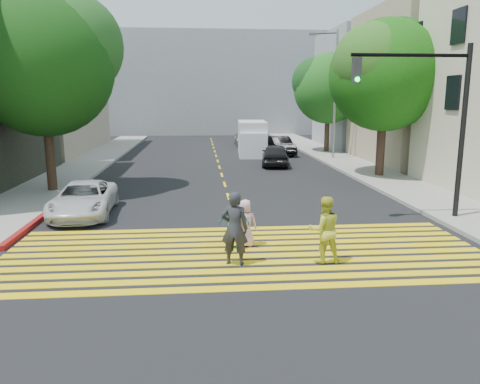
{
  "coord_description": "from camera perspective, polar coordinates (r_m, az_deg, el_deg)",
  "views": [
    {
      "loc": [
        -1.22,
        -11.17,
        4.25
      ],
      "look_at": [
        0.0,
        3.0,
        1.4
      ],
      "focal_mm": 35.0,
      "sensor_mm": 36.0,
      "label": 1
    }
  ],
  "objects": [
    {
      "name": "curb_red",
      "position": [
        18.55,
        -22.63,
        -2.55
      ],
      "size": [
        0.2,
        8.0,
        0.16
      ],
      "primitive_type": "cube",
      "color": "maroon",
      "rests_on": "ground"
    },
    {
      "name": "sidewalk_right",
      "position": [
        28.22,
        15.29,
        2.42
      ],
      "size": [
        3.0,
        60.0,
        0.15
      ],
      "primitive_type": "cube",
      "color": "gray",
      "rests_on": "ground"
    },
    {
      "name": "white_sedan",
      "position": [
        18.14,
        -18.52,
        -0.82
      ],
      "size": [
        2.25,
        4.53,
        1.23
      ],
      "primitive_type": "imported",
      "rotation": [
        0.0,
        0.0,
        0.05
      ],
      "color": "silver",
      "rests_on": "ground"
    },
    {
      "name": "building_right_grey",
      "position": [
        44.25,
        16.94,
        11.82
      ],
      "size": [
        10.0,
        10.0,
        10.0
      ],
      "primitive_type": "cube",
      "color": "gray",
      "rests_on": "ground"
    },
    {
      "name": "pedestrian_child",
      "position": [
        13.58,
        0.64,
        -3.82
      ],
      "size": [
        0.72,
        0.5,
        1.4
      ],
      "primitive_type": "imported",
      "rotation": [
        0.0,
        0.0,
        3.06
      ],
      "color": "#F4B2C8",
      "rests_on": "ground"
    },
    {
      "name": "white_van",
      "position": [
        35.8,
        1.49,
        6.45
      ],
      "size": [
        2.37,
        5.53,
        2.55
      ],
      "rotation": [
        0.0,
        0.0,
        -0.06
      ],
      "color": "silver",
      "rests_on": "ground"
    },
    {
      "name": "lane_line",
      "position": [
        33.95,
        -2.84,
        4.13
      ],
      "size": [
        0.12,
        34.4,
        0.01
      ],
      "color": "yellow",
      "rests_on": "ground"
    },
    {
      "name": "ground",
      "position": [
        12.01,
        1.25,
        -9.39
      ],
      "size": [
        120.0,
        120.0,
        0.0
      ],
      "primitive_type": "plane",
      "color": "black"
    },
    {
      "name": "pedestrian_extra",
      "position": [
        13.33,
        -0.72,
        -3.86
      ],
      "size": [
        0.95,
        0.59,
        1.51
      ],
      "primitive_type": "imported",
      "rotation": [
        0.0,
        0.0,
        2.87
      ],
      "color": "teal",
      "rests_on": "ground"
    },
    {
      "name": "sidewalk_left",
      "position": [
        34.21,
        -17.22,
        3.81
      ],
      "size": [
        3.0,
        40.0,
        0.15
      ],
      "primitive_type": "cube",
      "color": "gray",
      "rests_on": "ground"
    },
    {
      "name": "backdrop_block",
      "position": [
        59.2,
        -3.85,
        12.99
      ],
      "size": [
        30.0,
        8.0,
        12.0
      ],
      "primitive_type": "cube",
      "color": "gray",
      "rests_on": "ground"
    },
    {
      "name": "pedestrian_man",
      "position": [
        12.05,
        -0.67,
        -4.46
      ],
      "size": [
        0.8,
        0.62,
        1.94
      ],
      "primitive_type": "imported",
      "rotation": [
        0.0,
        0.0,
        2.89
      ],
      "color": "#28282F",
      "rests_on": "ground"
    },
    {
      "name": "silver_car",
      "position": [
        43.48,
        0.68,
        6.63
      ],
      "size": [
        1.94,
        4.76,
        1.38
      ],
      "primitive_type": "imported",
      "rotation": [
        0.0,
        0.0,
        3.14
      ],
      "color": "#A4A5A8",
      "rests_on": "ground"
    },
    {
      "name": "dark_car_parked",
      "position": [
        36.1,
        4.88,
        5.65
      ],
      "size": [
        1.94,
        4.41,
        1.41
      ],
      "primitive_type": "imported",
      "rotation": [
        0.0,
        0.0,
        0.11
      ],
      "color": "black",
      "rests_on": "ground"
    },
    {
      "name": "tree_right_near",
      "position": [
        26.51,
        17.36,
        14.07
      ],
      "size": [
        7.58,
        7.54,
        8.5
      ],
      "rotation": [
        0.0,
        0.0,
        0.37
      ],
      "color": "#311E14",
      "rests_on": "ground"
    },
    {
      "name": "tree_right_far",
      "position": [
        37.82,
        10.87,
        12.72
      ],
      "size": [
        6.99,
        6.71,
        7.85
      ],
      "rotation": [
        0.0,
        0.0,
        -0.28
      ],
      "color": "#473426",
      "rests_on": "ground"
    },
    {
      "name": "tree_left",
      "position": [
        22.83,
        -22.73,
        14.82
      ],
      "size": [
        7.66,
        7.48,
        8.86
      ],
      "rotation": [
        0.0,
        0.0,
        0.25
      ],
      "color": "black",
      "rests_on": "ground"
    },
    {
      "name": "crosswalk",
      "position": [
        13.2,
        0.65,
        -7.42
      ],
      "size": [
        13.4,
        5.3,
        0.01
      ],
      "color": "yellow",
      "rests_on": "ground"
    },
    {
      "name": "building_left_tan",
      "position": [
        41.87,
        -26.14,
        11.22
      ],
      "size": [
        12.0,
        16.0,
        10.0
      ],
      "primitive_type": "cube",
      "color": "tan",
      "rests_on": "ground"
    },
    {
      "name": "pedestrian_woman",
      "position": [
        12.41,
        10.25,
        -4.56
      ],
      "size": [
        0.89,
        0.7,
        1.78
      ],
      "primitive_type": "imported",
      "rotation": [
        0.0,
        0.0,
        3.18
      ],
      "color": "gold",
      "rests_on": "ground"
    },
    {
      "name": "building_right_tan",
      "position": [
        34.26,
        23.85,
        11.64
      ],
      "size": [
        10.0,
        10.0,
        10.0
      ],
      "primitive_type": "cube",
      "color": "tan",
      "rests_on": "ground"
    },
    {
      "name": "traffic_signal",
      "position": [
        17.33,
        22.48,
        9.39
      ],
      "size": [
        4.13,
        0.35,
        6.05
      ],
      "rotation": [
        0.0,
        0.0,
        -0.01
      ],
      "color": "black",
      "rests_on": "ground"
    },
    {
      "name": "dark_car_near",
      "position": [
        30.17,
        4.31,
        4.55
      ],
      "size": [
        2.25,
        4.36,
        1.42
      ],
      "primitive_type": "imported",
      "rotation": [
        0.0,
        0.0,
        3.0
      ],
      "color": "black",
      "rests_on": "ground"
    },
    {
      "name": "street_lamp",
      "position": [
        33.49,
        11.23,
        12.47
      ],
      "size": [
        1.96,
        0.69,
        8.78
      ],
      "rotation": [
        0.0,
        0.0,
        -0.26
      ],
      "color": "gray",
      "rests_on": "ground"
    }
  ]
}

